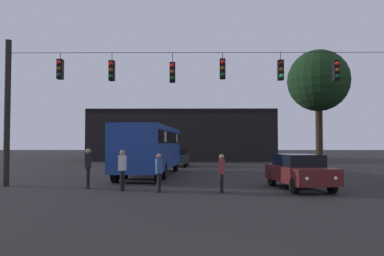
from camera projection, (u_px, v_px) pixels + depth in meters
name	position (u px, v px, depth m)	size (l,w,h in m)	color
ground_plane	(197.00, 169.00, 29.88)	(168.00, 168.00, 0.00)	black
overhead_signal_span	(198.00, 97.00, 17.96)	(18.35, 0.44, 6.93)	black
city_bus	(151.00, 146.00, 23.59)	(3.14, 11.13, 3.00)	navy
car_near_right	(299.00, 171.00, 16.72)	(2.29, 4.48, 1.52)	#511919
car_far_left	(177.00, 157.00, 33.30)	(1.96, 4.39, 1.52)	#2D2D33
pedestrian_crossing_left	(222.00, 171.00, 15.49)	(0.27, 0.38, 1.56)	black
pedestrian_crossing_center	(122.00, 168.00, 16.11)	(0.30, 0.40, 1.73)	black
pedestrian_crossing_right	(159.00, 171.00, 15.57)	(0.34, 0.42, 1.58)	black
pedestrian_near_bus	(88.00, 166.00, 16.91)	(0.30, 0.40, 1.77)	black
corner_building	(183.00, 136.00, 48.26)	(21.13, 13.22, 5.82)	black
tree_left_silhouette	(318.00, 81.00, 30.27)	(4.89, 4.89, 9.44)	#2D2116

